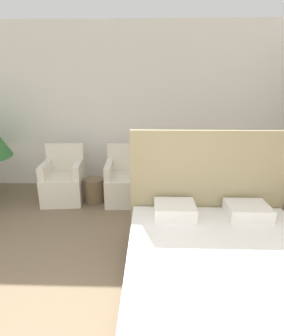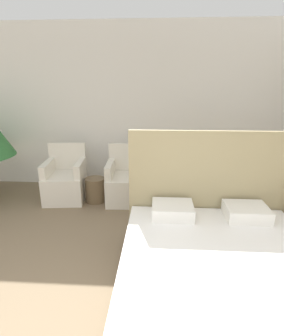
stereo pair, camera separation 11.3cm
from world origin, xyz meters
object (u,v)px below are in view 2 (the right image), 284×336
bed (219,264)px  side_table (95,190)px  armchair_near_window_left (66,183)px  armchair_near_window_right (127,184)px

bed → side_table: 2.48m
armchair_near_window_left → side_table: (0.52, -0.07, -0.09)m
bed → armchair_near_window_right: 2.24m
side_table → armchair_near_window_right: bearing=7.4°
armchair_near_window_right → bed: bearing=-63.6°
armchair_near_window_right → side_table: size_ratio=2.26×
armchair_near_window_left → armchair_near_window_right: 1.03m
armchair_near_window_right → side_table: (-0.51, -0.07, -0.09)m
armchair_near_window_right → armchair_near_window_left: bearing=177.2°
armchair_near_window_left → side_table: bearing=-13.4°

